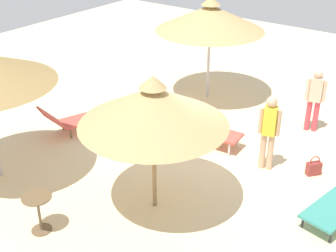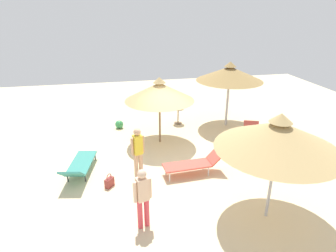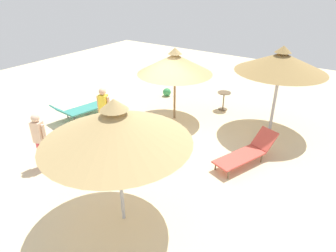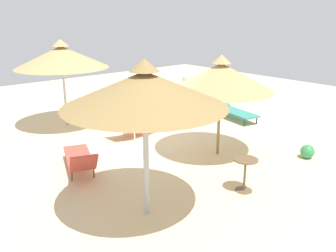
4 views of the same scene
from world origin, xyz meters
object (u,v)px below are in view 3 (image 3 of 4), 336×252
at_px(parasol_umbrella_near_left, 281,62).
at_px(lounge_chair_near_right, 247,152).
at_px(lounge_chair_front, 80,109).
at_px(person_standing_back, 39,138).
at_px(handbag, 79,128).
at_px(parasol_umbrella_far_right, 175,64).
at_px(side_table_round, 224,98).
at_px(lounge_chair_edge, 145,142).
at_px(person_standing_center, 104,109).
at_px(parasol_umbrella_far_left, 116,126).
at_px(beach_ball, 167,92).

distance_m(parasol_umbrella_near_left, lounge_chair_near_right, 3.21).
relative_size(lounge_chair_front, person_standing_back, 1.36).
bearing_deg(handbag, parasol_umbrella_far_right, -35.98).
relative_size(lounge_chair_near_right, side_table_round, 2.93).
distance_m(lounge_chair_edge, person_standing_center, 1.91).
distance_m(lounge_chair_edge, lounge_chair_front, 3.74).
xyz_separation_m(lounge_chair_edge, person_standing_center, (0.17, 1.82, 0.56)).
bearing_deg(lounge_chair_front, parasol_umbrella_far_right, -56.86).
height_order(lounge_chair_edge, lounge_chair_near_right, lounge_chair_edge).
bearing_deg(lounge_chair_front, person_standing_back, -148.15).
relative_size(parasol_umbrella_far_right, lounge_chair_front, 1.21).
relative_size(parasol_umbrella_far_right, person_standing_back, 1.64).
xyz_separation_m(parasol_umbrella_far_left, parasol_umbrella_near_left, (6.13, -1.33, 0.09)).
bearing_deg(lounge_chair_near_right, person_standing_center, 103.96).
distance_m(lounge_chair_edge, side_table_round, 4.43).
bearing_deg(parasol_umbrella_near_left, parasol_umbrella_far_left, 167.76).
bearing_deg(person_standing_center, parasol_umbrella_far_left, -129.58).
relative_size(side_table_round, beach_ball, 2.01).
bearing_deg(side_table_round, parasol_umbrella_far_right, 146.76).
bearing_deg(side_table_round, beach_ball, 91.07).
xyz_separation_m(parasol_umbrella_far_left, person_standing_back, (0.24, 3.19, -1.39)).
xyz_separation_m(lounge_chair_edge, handbag, (-0.21, 2.75, -0.24)).
height_order(lounge_chair_front, beach_ball, lounge_chair_front).
bearing_deg(lounge_chair_front, handbag, -133.55).
distance_m(person_standing_back, person_standing_center, 2.30).
bearing_deg(person_standing_center, side_table_round, -28.37).
height_order(parasol_umbrella_far_left, lounge_chair_near_right, parasol_umbrella_far_left).
relative_size(lounge_chair_edge, person_standing_center, 1.20).
height_order(parasol_umbrella_far_left, parasol_umbrella_far_right, parasol_umbrella_far_left).
xyz_separation_m(lounge_chair_edge, person_standing_back, (-2.13, 1.94, 0.52)).
bearing_deg(lounge_chair_near_right, lounge_chair_front, 95.47).
bearing_deg(side_table_round, lounge_chair_near_right, -144.89).
distance_m(parasol_umbrella_far_right, person_standing_back, 5.05).
height_order(parasol_umbrella_near_left, handbag, parasol_umbrella_near_left).
distance_m(parasol_umbrella_far_left, parasol_umbrella_far_right, 5.36).
relative_size(parasol_umbrella_far_left, person_standing_center, 1.75).
distance_m(person_standing_back, beach_ball, 6.53).
xyz_separation_m(lounge_chair_near_right, side_table_round, (3.12, 2.19, 0.14)).
relative_size(parasol_umbrella_near_left, handbag, 6.51).
xyz_separation_m(parasol_umbrella_far_left, lounge_chair_near_right, (3.65, -1.42, -1.96)).
distance_m(parasol_umbrella_far_right, beach_ball, 3.01).
bearing_deg(parasol_umbrella_far_left, parasol_umbrella_near_left, -12.24).
height_order(lounge_chair_near_right, handbag, lounge_chair_near_right).
bearing_deg(lounge_chair_edge, person_standing_back, 137.58).
height_order(lounge_chair_edge, side_table_round, lounge_chair_edge).
bearing_deg(beach_ball, parasol_umbrella_far_left, -152.51).
bearing_deg(lounge_chair_front, person_standing_center, -105.17).
bearing_deg(handbag, person_standing_center, -68.07).
bearing_deg(lounge_chair_near_right, parasol_umbrella_far_right, 68.27).
bearing_deg(side_table_round, lounge_chair_front, 131.93).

